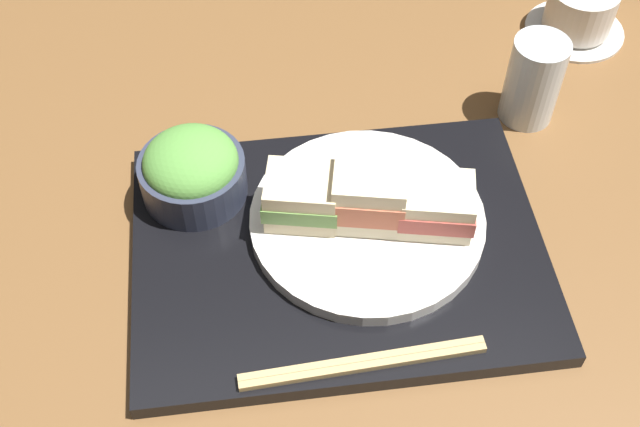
{
  "coord_description": "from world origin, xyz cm",
  "views": [
    {
      "loc": [
        -6.19,
        -46.48,
        65.92
      ],
      "look_at": [
        -0.19,
        0.95,
        5.0
      ],
      "focal_mm": 45.77,
      "sensor_mm": 36.0,
      "label": 1
    }
  ],
  "objects_px": {
    "sandwich_near": "(302,197)",
    "coffee_cup": "(580,12)",
    "sandwich_plate": "(367,220)",
    "sandwich_far": "(436,203)",
    "salad_bowl": "(192,170)",
    "sandwich_middle": "(369,195)",
    "drinking_glass": "(533,80)",
    "chopsticks_pair": "(363,363)"
  },
  "relations": [
    {
      "from": "sandwich_near",
      "to": "chopsticks_pair",
      "type": "xyz_separation_m",
      "value": [
        0.03,
        -0.16,
        -0.04
      ]
    },
    {
      "from": "sandwich_far",
      "to": "coffee_cup",
      "type": "relative_size",
      "value": 0.67
    },
    {
      "from": "chopsticks_pair",
      "to": "drinking_glass",
      "type": "bearing_deg",
      "value": 51.99
    },
    {
      "from": "coffee_cup",
      "to": "drinking_glass",
      "type": "relative_size",
      "value": 1.19
    },
    {
      "from": "sandwich_near",
      "to": "sandwich_far",
      "type": "distance_m",
      "value": 0.13
    },
    {
      "from": "coffee_cup",
      "to": "drinking_glass",
      "type": "bearing_deg",
      "value": -127.42
    },
    {
      "from": "salad_bowl",
      "to": "drinking_glass",
      "type": "distance_m",
      "value": 0.38
    },
    {
      "from": "sandwich_plate",
      "to": "sandwich_near",
      "type": "bearing_deg",
      "value": 169.96
    },
    {
      "from": "sandwich_near",
      "to": "sandwich_plate",
      "type": "bearing_deg",
      "value": -10.04
    },
    {
      "from": "chopsticks_pair",
      "to": "sandwich_near",
      "type": "bearing_deg",
      "value": 102.14
    },
    {
      "from": "sandwich_plate",
      "to": "sandwich_middle",
      "type": "bearing_deg",
      "value": 26.57
    },
    {
      "from": "coffee_cup",
      "to": "drinking_glass",
      "type": "height_order",
      "value": "drinking_glass"
    },
    {
      "from": "sandwich_near",
      "to": "sandwich_middle",
      "type": "xyz_separation_m",
      "value": [
        0.06,
        -0.01,
        0.01
      ]
    },
    {
      "from": "sandwich_plate",
      "to": "drinking_glass",
      "type": "height_order",
      "value": "drinking_glass"
    },
    {
      "from": "sandwich_near",
      "to": "sandwich_far",
      "type": "bearing_deg",
      "value": -10.04
    },
    {
      "from": "salad_bowl",
      "to": "chopsticks_pair",
      "type": "relative_size",
      "value": 0.49
    },
    {
      "from": "chopsticks_pair",
      "to": "salad_bowl",
      "type": "bearing_deg",
      "value": 122.57
    },
    {
      "from": "chopsticks_pair",
      "to": "coffee_cup",
      "type": "relative_size",
      "value": 1.8
    },
    {
      "from": "sandwich_plate",
      "to": "sandwich_middle",
      "type": "relative_size",
      "value": 2.93
    },
    {
      "from": "sandwich_middle",
      "to": "sandwich_far",
      "type": "relative_size",
      "value": 0.96
    },
    {
      "from": "sandwich_plate",
      "to": "coffee_cup",
      "type": "relative_size",
      "value": 1.9
    },
    {
      "from": "sandwich_far",
      "to": "salad_bowl",
      "type": "xyz_separation_m",
      "value": [
        -0.23,
        0.08,
        -0.01
      ]
    },
    {
      "from": "chopsticks_pair",
      "to": "sandwich_plate",
      "type": "bearing_deg",
      "value": 79.58
    },
    {
      "from": "sandwich_far",
      "to": "drinking_glass",
      "type": "height_order",
      "value": "drinking_glass"
    },
    {
      "from": "coffee_cup",
      "to": "drinking_glass",
      "type": "distance_m",
      "value": 0.17
    },
    {
      "from": "sandwich_far",
      "to": "salad_bowl",
      "type": "bearing_deg",
      "value": 161.53
    },
    {
      "from": "sandwich_near",
      "to": "salad_bowl",
      "type": "distance_m",
      "value": 0.12
    },
    {
      "from": "sandwich_near",
      "to": "chopsticks_pair",
      "type": "relative_size",
      "value": 0.37
    },
    {
      "from": "sandwich_plate",
      "to": "salad_bowl",
      "type": "xyz_separation_m",
      "value": [
        -0.17,
        0.07,
        0.03
      ]
    },
    {
      "from": "chopsticks_pair",
      "to": "sandwich_middle",
      "type": "bearing_deg",
      "value": 79.58
    },
    {
      "from": "sandwich_far",
      "to": "chopsticks_pair",
      "type": "bearing_deg",
      "value": -122.87
    },
    {
      "from": "salad_bowl",
      "to": "coffee_cup",
      "type": "bearing_deg",
      "value": 24.5
    },
    {
      "from": "sandwich_far",
      "to": "drinking_glass",
      "type": "bearing_deg",
      "value": 48.0
    },
    {
      "from": "drinking_glass",
      "to": "chopsticks_pair",
      "type": "bearing_deg",
      "value": -128.01
    },
    {
      "from": "sandwich_near",
      "to": "coffee_cup",
      "type": "bearing_deg",
      "value": 36.09
    },
    {
      "from": "sandwich_near",
      "to": "salad_bowl",
      "type": "relative_size",
      "value": 0.77
    },
    {
      "from": "coffee_cup",
      "to": "salad_bowl",
      "type": "bearing_deg",
      "value": -155.5
    },
    {
      "from": "sandwich_plate",
      "to": "sandwich_far",
      "type": "xyz_separation_m",
      "value": [
        0.06,
        -0.01,
        0.03
      ]
    },
    {
      "from": "sandwich_middle",
      "to": "coffee_cup",
      "type": "xyz_separation_m",
      "value": [
        0.31,
        0.28,
        -0.03
      ]
    },
    {
      "from": "sandwich_plate",
      "to": "sandwich_middle",
      "type": "xyz_separation_m",
      "value": [
        0.0,
        0.0,
        0.04
      ]
    },
    {
      "from": "sandwich_near",
      "to": "sandwich_far",
      "type": "relative_size",
      "value": 1.0
    },
    {
      "from": "sandwich_middle",
      "to": "salad_bowl",
      "type": "relative_size",
      "value": 0.74
    }
  ]
}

